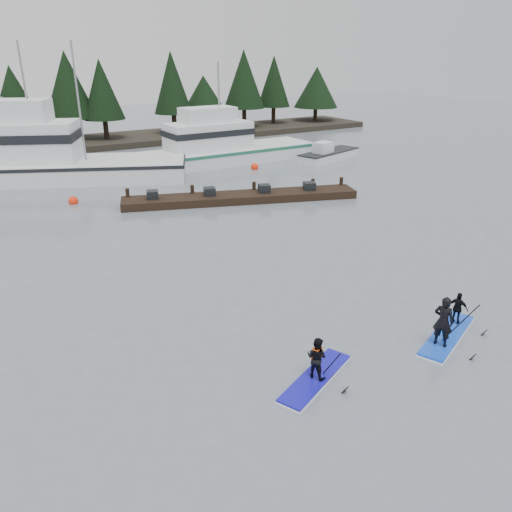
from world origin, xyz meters
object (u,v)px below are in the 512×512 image
floating_dock (241,197)px  paddleboard_solo (316,366)px  paddleboard_duo (448,323)px  fishing_boat_large (44,169)px  fishing_boat_medium (224,155)px

floating_dock → paddleboard_solo: paddleboard_solo is taller
floating_dock → paddleboard_duo: paddleboard_duo is taller
fishing_boat_large → fishing_boat_medium: 14.36m
fishing_boat_medium → paddleboard_duo: bearing=-104.7°
fishing_boat_medium → fishing_boat_large: bearing=174.1°
fishing_boat_large → floating_dock: fishing_boat_large is taller
fishing_boat_large → fishing_boat_medium: (14.31, -1.17, -0.17)m
fishing_boat_medium → floating_dock: (-4.65, -11.24, -0.41)m
paddleboard_solo → paddleboard_duo: (5.05, -0.46, 0.12)m
fishing_boat_medium → floating_dock: bearing=-113.7°
fishing_boat_large → floating_dock: 15.74m
floating_dock → paddleboard_solo: size_ratio=4.74×
fishing_boat_large → fishing_boat_medium: size_ratio=1.27×
fishing_boat_large → paddleboard_duo: fishing_boat_large is taller
fishing_boat_medium → paddleboard_solo: 30.97m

